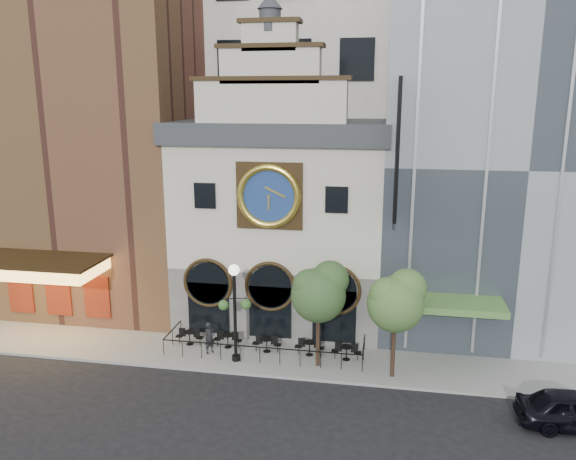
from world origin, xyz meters
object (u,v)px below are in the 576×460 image
(bistro_0, at_px, (190,337))
(pedestrian, at_px, (210,338))
(tree_left, at_px, (320,291))
(tree_right, at_px, (397,299))
(bistro_2, at_px, (267,344))
(bistro_3, at_px, (309,347))
(car_right, at_px, (576,410))
(lamppost, at_px, (235,302))
(bistro_1, at_px, (228,340))
(bistro_4, at_px, (346,352))

(bistro_0, height_order, pedestrian, pedestrian)
(tree_left, xyz_separation_m, tree_right, (3.80, -0.49, -0.05))
(bistro_2, xyz_separation_m, bistro_3, (2.34, -0.00, 0.00))
(bistro_2, bearing_deg, car_right, -17.63)
(bistro_0, height_order, lamppost, lamppost)
(bistro_3, bearing_deg, lamppost, -160.81)
(tree_right, bearing_deg, bistro_2, 167.03)
(bistro_2, height_order, bistro_3, same)
(bistro_1, bearing_deg, bistro_2, -4.06)
(bistro_1, height_order, car_right, car_right)
(bistro_3, height_order, car_right, car_right)
(tree_left, relative_size, tree_right, 1.01)
(lamppost, bearing_deg, car_right, -28.09)
(bistro_0, relative_size, tree_left, 0.28)
(tree_left, bearing_deg, pedestrian, 176.32)
(pedestrian, bearing_deg, bistro_2, -38.77)
(bistro_1, bearing_deg, bistro_3, -2.01)
(bistro_2, xyz_separation_m, car_right, (14.35, -4.56, 0.21))
(bistro_1, xyz_separation_m, tree_right, (9.01, -1.72, 3.57))
(bistro_2, height_order, lamppost, lamppost)
(bistro_1, bearing_deg, tree_left, -13.23)
(car_right, distance_m, tree_right, 8.82)
(bistro_0, height_order, tree_right, tree_right)
(pedestrian, height_order, tree_left, tree_left)
(bistro_0, relative_size, bistro_2, 1.00)
(bistro_0, bearing_deg, tree_right, -8.71)
(bistro_2, relative_size, pedestrian, 0.90)
(car_right, xyz_separation_m, lamppost, (-15.74, 3.26, 2.59))
(bistro_0, bearing_deg, lamppost, -25.40)
(bistro_2, relative_size, bistro_3, 1.00)
(car_right, bearing_deg, tree_right, 65.38)
(bistro_0, relative_size, tree_right, 0.29)
(bistro_3, relative_size, pedestrian, 0.90)
(pedestrian, bearing_deg, tree_right, -56.74)
(bistro_3, xyz_separation_m, tree_right, (4.43, -1.56, 3.57))
(bistro_2, bearing_deg, pedestrian, -167.16)
(tree_right, bearing_deg, pedestrian, 174.87)
(bistro_4, height_order, tree_left, tree_left)
(car_right, bearing_deg, tree_left, 69.90)
(pedestrian, bearing_deg, bistro_4, -47.96)
(bistro_3, distance_m, pedestrian, 5.40)
(bistro_0, xyz_separation_m, car_right, (18.81, -4.72, 0.21))
(bistro_1, bearing_deg, bistro_4, -3.25)
(bistro_1, relative_size, bistro_2, 1.00)
(car_right, height_order, tree_left, tree_left)
(lamppost, distance_m, tree_left, 4.44)
(bistro_4, xyz_separation_m, pedestrian, (-7.34, -0.47, 0.41))
(car_right, height_order, tree_right, tree_right)
(lamppost, bearing_deg, tree_left, -13.34)
(bistro_4, relative_size, lamppost, 0.30)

